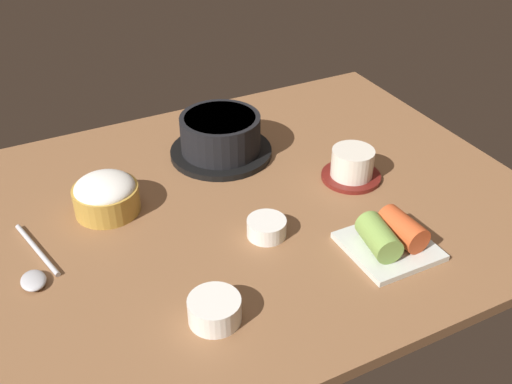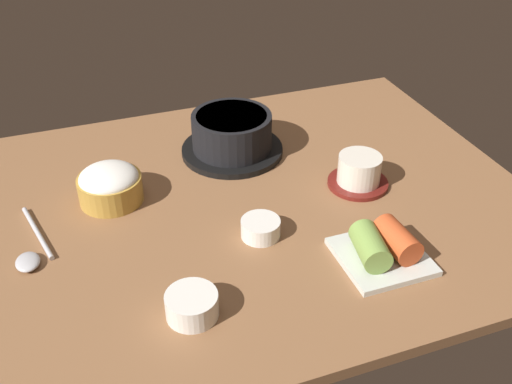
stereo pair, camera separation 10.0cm
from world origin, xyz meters
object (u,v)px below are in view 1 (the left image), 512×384
rice_bowl (106,195)px  side_bowl_near (214,309)px  stone_pot (221,136)px  spoon (35,270)px  banchan_cup_center (264,228)px  kimchi_plate (390,238)px  tea_cup_with_saucer (352,165)px

rice_bowl → side_bowl_near: bearing=-78.8°
rice_bowl → side_bowl_near: 31.60cm
stone_pot → side_bowl_near: bearing=-115.2°
stone_pot → side_bowl_near: 43.31cm
stone_pot → side_bowl_near: stone_pot is taller
spoon → banchan_cup_center: bearing=-12.1°
kimchi_plate → side_bowl_near: 29.97cm
kimchi_plate → side_bowl_near: bearing=-177.4°
side_bowl_near → spoon: bearing=134.6°
tea_cup_with_saucer → banchan_cup_center: 23.22cm
stone_pot → rice_bowl: bearing=-161.6°
tea_cup_with_saucer → kimchi_plate: 20.29cm
kimchi_plate → tea_cup_with_saucer: bearing=72.2°
kimchi_plate → side_bowl_near: (-29.94, -1.35, -0.28)cm
kimchi_plate → spoon: (-49.99, 19.00, -1.58)cm
banchan_cup_center → kimchi_plate: kimchi_plate is taller
tea_cup_with_saucer → side_bowl_near: bearing=-150.2°
rice_bowl → side_bowl_near: (6.15, -30.97, -1.34)cm
tea_cup_with_saucer → spoon: bearing=-179.7°
banchan_cup_center → spoon: banchan_cup_center is taller
tea_cup_with_saucer → side_bowl_near: (-36.13, -20.67, -0.86)cm
side_bowl_near → spoon: (-20.05, 20.36, -1.30)cm
banchan_cup_center → rice_bowl: bearing=138.6°
rice_bowl → stone_pot: bearing=18.4°
stone_pot → side_bowl_near: size_ratio=2.72×
side_bowl_near → kimchi_plate: bearing=2.6°
kimchi_plate → spoon: bearing=159.2°
side_bowl_near → banchan_cup_center: bearing=42.4°
rice_bowl → tea_cup_with_saucer: 43.52cm
spoon → kimchi_plate: bearing=-20.8°
rice_bowl → spoon: bearing=-142.6°
rice_bowl → tea_cup_with_saucer: (42.28, -10.30, -0.49)cm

